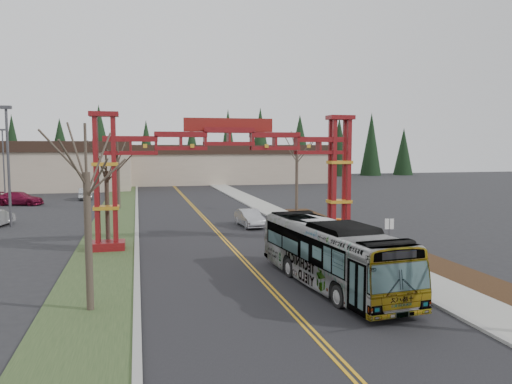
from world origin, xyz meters
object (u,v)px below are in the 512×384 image
object	(u,v)px
bare_tree_median_near	(86,173)
bare_tree_right_far	(297,152)
bare_tree_median_mid	(106,171)
barrel_mid	(358,231)
parked_car_far_a	(86,194)
bare_tree_median_far	(118,159)
light_pole_far	(3,157)
barrel_north	(338,224)
street_sign	(389,229)
retail_building_east	(222,163)
gateway_arch	(229,157)
transit_bus	(331,254)
parked_car_mid_a	(20,198)
silver_sedan	(250,218)
light_pole_near	(8,157)
barrel_south	(363,238)

from	to	relation	value
bare_tree_median_near	bare_tree_right_far	distance (m)	33.39
bare_tree_median_mid	bare_tree_right_far	distance (m)	23.37
bare_tree_median_mid	barrel_mid	world-z (taller)	bare_tree_median_mid
parked_car_far_a	bare_tree_median_far	bearing A→B (deg)	108.21
light_pole_far	barrel_north	distance (m)	50.04
bare_tree_median_mid	street_sign	bearing A→B (deg)	-22.16
parked_car_far_a	retail_building_east	bearing A→B (deg)	-131.77
bare_tree_median_mid	street_sign	world-z (taller)	bare_tree_median_mid
gateway_arch	barrel_north	size ratio (longest dim) A/B	19.95
bare_tree_median_near	bare_tree_right_far	bearing A→B (deg)	57.37
retail_building_east	light_pole_far	world-z (taller)	light_pole_far
bare_tree_median_near	street_sign	xyz separation A→B (m)	(16.82, 6.39, -3.96)
gateway_arch	bare_tree_right_far	size ratio (longest dim) A/B	2.21
light_pole_far	bare_tree_median_near	bearing A→B (deg)	-73.56
street_sign	transit_bus	bearing A→B (deg)	-138.16
parked_car_mid_a	bare_tree_median_near	xyz separation A→B (m)	(11.23, -40.81, 4.87)
silver_sedan	light_pole_far	size ratio (longest dim) A/B	0.49
retail_building_east	barrel_north	size ratio (longest dim) A/B	41.65
bare_tree_median_far	light_pole_far	bearing A→B (deg)	129.90
gateway_arch	parked_car_mid_a	xyz separation A→B (m)	(-19.23, 28.57, -5.21)
bare_tree_median_mid	retail_building_east	bearing A→B (deg)	73.55
bare_tree_median_near	light_pole_far	distance (m)	55.54
bare_tree_median_mid	street_sign	xyz separation A→B (m)	(16.82, -6.85, -3.39)
retail_building_east	silver_sedan	bearing A→B (deg)	-97.22
bare_tree_right_far	street_sign	size ratio (longest dim) A/B	3.51
bare_tree_median_mid	light_pole_near	xyz separation A→B (m)	(-8.45, 11.05, 0.75)
street_sign	light_pole_far	bearing A→B (deg)	124.77
silver_sedan	barrel_mid	distance (m)	9.67
bare_tree_median_near	barrel_north	world-z (taller)	bare_tree_median_near
light_pole_far	light_pole_near	bearing A→B (deg)	-75.91
silver_sedan	bare_tree_median_near	distance (m)	22.98
bare_tree_median_far	barrel_mid	size ratio (longest dim) A/B	7.11
transit_bus	bare_tree_median_far	xyz separation A→B (m)	(-10.92, 33.37, 3.84)
parked_car_far_a	light_pole_far	world-z (taller)	light_pole_far
bare_tree_median_near	street_sign	distance (m)	18.43
bare_tree_median_far	barrel_mid	xyz separation A→B (m)	(17.56, -22.11, -4.89)
parked_car_mid_a	street_sign	bearing A→B (deg)	-124.91
parked_car_mid_a	light_pole_far	distance (m)	13.98
gateway_arch	retail_building_east	world-z (taller)	gateway_arch
silver_sedan	light_pole_near	world-z (taller)	light_pole_near
barrel_south	parked_car_mid_a	bearing A→B (deg)	132.08
silver_sedan	light_pole_far	world-z (taller)	light_pole_far
bare_tree_right_far	bare_tree_median_far	bearing A→B (deg)	160.55
transit_bus	light_pole_near	world-z (taller)	light_pole_near
parked_car_far_a	bare_tree_median_near	xyz separation A→B (m)	(4.47, -45.65, 4.90)
bare_tree_median_far	light_pole_near	bearing A→B (deg)	-129.68
barrel_north	transit_bus	bearing A→B (deg)	-114.02
parked_car_mid_a	barrel_south	xyz separation A→B (m)	(27.97, -30.98, -0.23)
parked_car_far_a	barrel_north	size ratio (longest dim) A/B	4.91
transit_bus	silver_sedan	xyz separation A→B (m)	(0.16, 18.43, -0.86)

